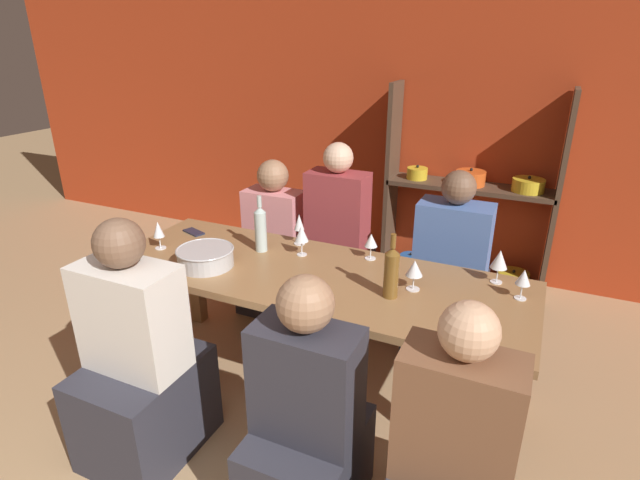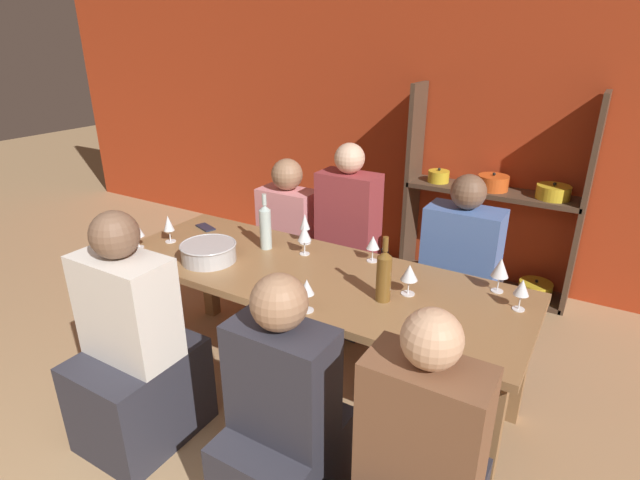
{
  "view_description": "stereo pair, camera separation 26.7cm",
  "coord_description": "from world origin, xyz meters",
  "px_view_note": "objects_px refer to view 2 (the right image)",
  "views": [
    {
      "loc": [
        0.99,
        -0.27,
        1.91
      ],
      "look_at": [
        -0.04,
        1.97,
        0.89
      ],
      "focal_mm": 28.0,
      "sensor_mm": 36.0,
      "label": 1
    },
    {
      "loc": [
        1.23,
        -0.15,
        1.91
      ],
      "look_at": [
        -0.04,
        1.97,
        0.89
      ],
      "focal_mm": 28.0,
      "sensor_mm": 36.0,
      "label": 2
    }
  ],
  "objects_px": {
    "wine_glass_white_d": "(373,243)",
    "mixing_bowl": "(209,251)",
    "wine_glass_red_b": "(305,223)",
    "person_far_b": "(289,253)",
    "wine_glass_empty_b": "(307,288)",
    "person_near_a": "(284,431)",
    "dining_table": "(310,288)",
    "wine_glass_empty_a": "(169,224)",
    "cell_phone": "(205,227)",
    "wine_glass_white_b": "(409,273)",
    "wine_bottle_dark": "(265,226)",
    "wine_glass_red_a": "(137,230)",
    "person_far_a": "(347,260)",
    "wine_glass_white_a": "(500,268)",
    "wine_glass_red_c": "(522,288)",
    "wine_glass_white_c": "(304,234)",
    "person_near_b": "(136,362)",
    "person_far_c": "(456,294)",
    "shelf_unit": "(492,219)"
  },
  "relations": [
    {
      "from": "wine_glass_empty_b",
      "to": "person_near_a",
      "type": "height_order",
      "value": "person_near_a"
    },
    {
      "from": "wine_glass_red_b",
      "to": "person_far_b",
      "type": "relative_size",
      "value": 0.17
    },
    {
      "from": "person_far_a",
      "to": "wine_glass_red_b",
      "type": "bearing_deg",
      "value": 81.8
    },
    {
      "from": "wine_glass_red_a",
      "to": "person_far_a",
      "type": "distance_m",
      "value": 1.38
    },
    {
      "from": "person_far_b",
      "to": "wine_glass_white_a",
      "type": "bearing_deg",
      "value": 163.44
    },
    {
      "from": "dining_table",
      "to": "wine_glass_white_c",
      "type": "bearing_deg",
      "value": 129.82
    },
    {
      "from": "dining_table",
      "to": "person_near_a",
      "type": "relative_size",
      "value": 2.04
    },
    {
      "from": "wine_glass_red_a",
      "to": "wine_glass_red_b",
      "type": "xyz_separation_m",
      "value": [
        0.81,
        0.56,
        0.02
      ]
    },
    {
      "from": "wine_glass_empty_b",
      "to": "wine_glass_red_c",
      "type": "height_order",
      "value": "wine_glass_empty_b"
    },
    {
      "from": "wine_glass_empty_a",
      "to": "wine_glass_empty_b",
      "type": "height_order",
      "value": "wine_glass_empty_a"
    },
    {
      "from": "wine_glass_red_c",
      "to": "person_far_a",
      "type": "relative_size",
      "value": 0.12
    },
    {
      "from": "dining_table",
      "to": "person_far_c",
      "type": "relative_size",
      "value": 1.92
    },
    {
      "from": "mixing_bowl",
      "to": "wine_glass_white_c",
      "type": "height_order",
      "value": "wine_glass_white_c"
    },
    {
      "from": "mixing_bowl",
      "to": "wine_glass_red_a",
      "type": "bearing_deg",
      "value": -171.1
    },
    {
      "from": "wine_glass_white_d",
      "to": "mixing_bowl",
      "type": "bearing_deg",
      "value": -149.44
    },
    {
      "from": "wine_glass_white_c",
      "to": "person_near_b",
      "type": "xyz_separation_m",
      "value": [
        -0.38,
        -0.94,
        -0.43
      ]
    },
    {
      "from": "person_near_b",
      "to": "cell_phone",
      "type": "bearing_deg",
      "value": 112.84
    },
    {
      "from": "shelf_unit",
      "to": "mixing_bowl",
      "type": "xyz_separation_m",
      "value": [
        -1.11,
        -1.92,
        0.2
      ]
    },
    {
      "from": "wine_glass_white_a",
      "to": "person_far_c",
      "type": "bearing_deg",
      "value": 124.01
    },
    {
      "from": "wine_glass_empty_b",
      "to": "wine_glass_red_b",
      "type": "bearing_deg",
      "value": 123.19
    },
    {
      "from": "wine_bottle_dark",
      "to": "cell_phone",
      "type": "xyz_separation_m",
      "value": [
        -0.54,
        0.06,
        -0.13
      ]
    },
    {
      "from": "wine_glass_white_b",
      "to": "person_near_a",
      "type": "xyz_separation_m",
      "value": [
        -0.21,
        -0.77,
        -0.45
      ]
    },
    {
      "from": "wine_glass_empty_a",
      "to": "person_far_c",
      "type": "relative_size",
      "value": 0.14
    },
    {
      "from": "wine_glass_white_c",
      "to": "wine_glass_red_b",
      "type": "xyz_separation_m",
      "value": [
        -0.09,
        0.14,
        0.0
      ]
    },
    {
      "from": "wine_glass_white_a",
      "to": "person_near_a",
      "type": "height_order",
      "value": "person_near_a"
    },
    {
      "from": "wine_bottle_dark",
      "to": "wine_glass_red_a",
      "type": "distance_m",
      "value": 0.76
    },
    {
      "from": "wine_glass_white_b",
      "to": "wine_glass_white_c",
      "type": "height_order",
      "value": "wine_glass_white_c"
    },
    {
      "from": "person_far_a",
      "to": "person_near_b",
      "type": "distance_m",
      "value": 1.55
    },
    {
      "from": "mixing_bowl",
      "to": "wine_glass_empty_a",
      "type": "height_order",
      "value": "wine_glass_empty_a"
    },
    {
      "from": "wine_glass_white_d",
      "to": "wine_glass_red_b",
      "type": "bearing_deg",
      "value": 176.92
    },
    {
      "from": "wine_glass_red_c",
      "to": "person_near_a",
      "type": "height_order",
      "value": "person_near_a"
    },
    {
      "from": "person_near_a",
      "to": "dining_table",
      "type": "bearing_deg",
      "value": 113.96
    },
    {
      "from": "wine_glass_white_d",
      "to": "cell_phone",
      "type": "relative_size",
      "value": 0.91
    },
    {
      "from": "wine_glass_empty_a",
      "to": "mixing_bowl",
      "type": "bearing_deg",
      "value": -12.15
    },
    {
      "from": "wine_glass_white_b",
      "to": "person_far_b",
      "type": "bearing_deg",
      "value": 149.05
    },
    {
      "from": "person_near_a",
      "to": "wine_glass_white_b",
      "type": "bearing_deg",
      "value": 74.81
    },
    {
      "from": "wine_glass_empty_a",
      "to": "cell_phone",
      "type": "distance_m",
      "value": 0.3
    },
    {
      "from": "person_near_a",
      "to": "person_far_b",
      "type": "height_order",
      "value": "person_far_b"
    },
    {
      "from": "wine_glass_empty_b",
      "to": "person_near_a",
      "type": "bearing_deg",
      "value": -71.74
    },
    {
      "from": "person_far_c",
      "to": "wine_glass_white_c",
      "type": "bearing_deg",
      "value": 36.91
    },
    {
      "from": "wine_glass_white_d",
      "to": "wine_glass_red_c",
      "type": "relative_size",
      "value": 0.98
    },
    {
      "from": "dining_table",
      "to": "wine_glass_white_a",
      "type": "height_order",
      "value": "wine_glass_white_a"
    },
    {
      "from": "wine_glass_red_a",
      "to": "wine_glass_white_d",
      "type": "bearing_deg",
      "value": 23.01
    },
    {
      "from": "cell_phone",
      "to": "person_near_b",
      "type": "height_order",
      "value": "person_near_b"
    },
    {
      "from": "person_far_a",
      "to": "person_far_b",
      "type": "distance_m",
      "value": 0.49
    },
    {
      "from": "wine_bottle_dark",
      "to": "wine_glass_white_a",
      "type": "distance_m",
      "value": 1.31
    },
    {
      "from": "wine_glass_white_d",
      "to": "person_near_a",
      "type": "distance_m",
      "value": 1.12
    },
    {
      "from": "wine_glass_white_d",
      "to": "dining_table",
      "type": "bearing_deg",
      "value": -126.61
    },
    {
      "from": "person_far_a",
      "to": "wine_glass_white_b",
      "type": "bearing_deg",
      "value": 134.71
    },
    {
      "from": "wine_glass_white_d",
      "to": "person_near_a",
      "type": "xyz_separation_m",
      "value": [
        0.1,
        -1.03,
        -0.44
      ]
    }
  ]
}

